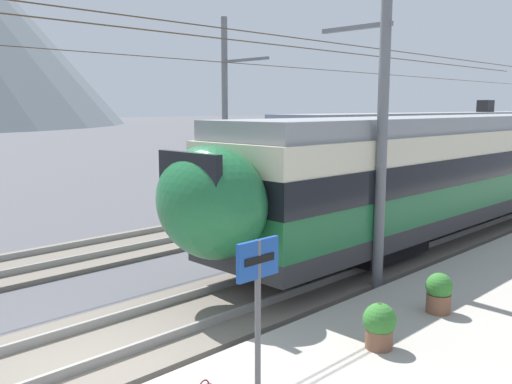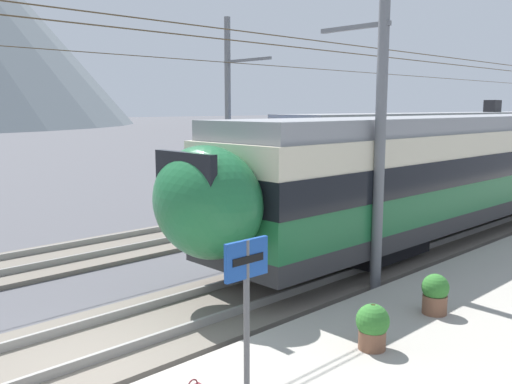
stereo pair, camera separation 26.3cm
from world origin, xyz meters
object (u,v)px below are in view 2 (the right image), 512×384
(train_near_platform, at_px, (486,162))
(catenary_mast_mid, at_px, (377,109))
(catenary_mast_far_side, at_px, (231,111))
(platform_sign, at_px, (247,283))
(train_far_track, at_px, (453,143))
(potted_plant_platform_edge, at_px, (435,292))
(potted_plant_by_shelter, at_px, (373,325))

(train_near_platform, height_order, catenary_mast_mid, catenary_mast_mid)
(catenary_mast_far_side, relative_size, platform_sign, 21.88)
(train_far_track, height_order, platform_sign, train_far_track)
(train_far_track, distance_m, catenary_mast_mid, 19.35)
(train_near_platform, xyz_separation_m, potted_plant_platform_edge, (-10.00, -3.60, -1.50))
(train_far_track, distance_m, potted_plant_by_shelter, 23.16)
(potted_plant_platform_edge, bearing_deg, potted_plant_by_shelter, -177.82)
(train_far_track, xyz_separation_m, potted_plant_platform_edge, (-18.96, -9.37, -1.50))
(catenary_mast_far_side, xyz_separation_m, potted_plant_platform_edge, (-4.89, -11.39, -3.24))
(catenary_mast_mid, relative_size, platform_sign, 21.88)
(train_near_platform, bearing_deg, catenary_mast_far_side, 123.27)
(platform_sign, bearing_deg, catenary_mast_far_side, 49.79)
(potted_plant_platform_edge, distance_m, potted_plant_by_shelter, 2.12)
(catenary_mast_far_side, relative_size, potted_plant_by_shelter, 63.83)
(potted_plant_platform_edge, bearing_deg, platform_sign, 177.80)
(train_far_track, height_order, catenary_mast_mid, catenary_mast_mid)
(train_far_track, distance_m, platform_sign, 25.29)
(train_far_track, relative_size, catenary_mast_far_side, 0.60)
(train_far_track, relative_size, catenary_mast_mid, 0.60)
(catenary_mast_far_side, bearing_deg, potted_plant_by_shelter, -121.44)
(catenary_mast_mid, bearing_deg, potted_plant_by_shelter, -145.14)
(catenary_mast_mid, distance_m, platform_sign, 6.41)
(catenary_mast_far_side, xyz_separation_m, platform_sign, (-9.48, -11.21, -2.07))
(catenary_mast_mid, height_order, catenary_mast_far_side, catenary_mast_mid)
(platform_sign, xyz_separation_m, potted_plant_by_shelter, (2.47, -0.26, -1.17))
(train_near_platform, relative_size, train_far_track, 0.94)
(train_near_platform, relative_size, potted_plant_by_shelter, 36.07)
(catenary_mast_mid, relative_size, catenary_mast_far_side, 1.00)
(train_far_track, bearing_deg, potted_plant_by_shelter, -155.85)
(potted_plant_platform_edge, bearing_deg, catenary_mast_far_side, 66.76)
(train_near_platform, bearing_deg, train_far_track, 32.81)
(catenary_mast_mid, bearing_deg, train_near_platform, 9.14)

